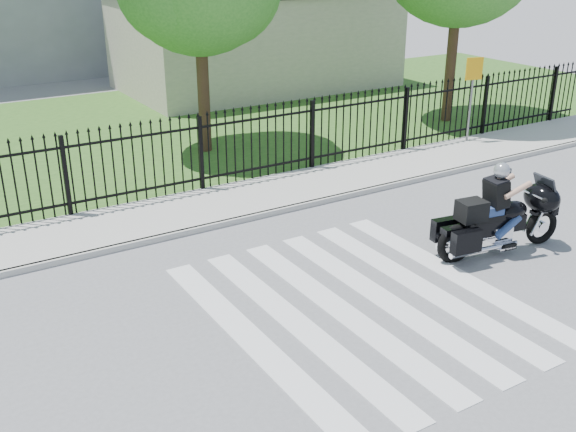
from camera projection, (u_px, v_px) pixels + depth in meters
ground at (362, 304)px, 10.75m from camera, size 120.00×120.00×0.00m
crosswalk at (362, 304)px, 10.75m from camera, size 5.00×5.50×0.01m
sidewalk at (222, 204)px, 14.67m from camera, size 40.00×2.00×0.12m
curb at (244, 219)px, 13.88m from camera, size 40.00×0.12×0.12m
grass_strip at (118, 133)px, 20.20m from camera, size 40.00×12.00×0.02m
iron_fence at (201, 155)px, 15.13m from camera, size 26.00×0.04×1.80m
building_low at (256, 41)px, 26.08m from camera, size 10.00×6.00×3.50m
motorcycle_rider at (498, 216)px, 12.27m from camera, size 2.70×1.12×1.79m
traffic_sign at (473, 82)px, 18.47m from camera, size 0.50×0.16×2.33m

